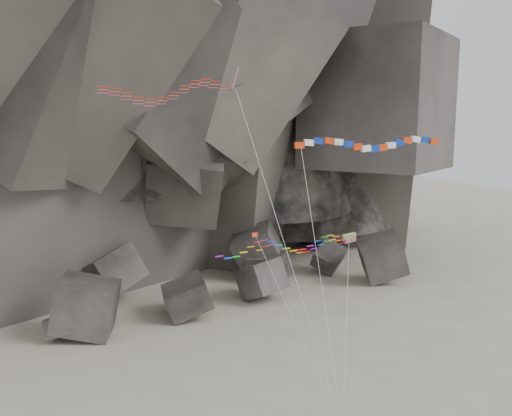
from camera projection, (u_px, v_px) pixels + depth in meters
name	position (u px, v px, depth m)	size (l,w,h in m)	color
headland	(89.00, 17.00, 99.98)	(110.00, 70.00, 84.00)	#4C453E
boulder_field	(217.00, 282.00, 79.21)	(70.10, 19.42, 9.38)	#47423F
delta_kite	(163.00, 91.00, 37.71)	(17.16, 4.63, 27.75)	red
banner_kite	(368.00, 144.00, 46.01)	(11.86, 5.93, 22.54)	red
parafoil_kite	(282.00, 246.00, 41.79)	(12.30, 2.49, 15.42)	#D7FB0D
pennant_kite	(272.00, 274.00, 44.45)	(5.28, 5.51, 15.25)	red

